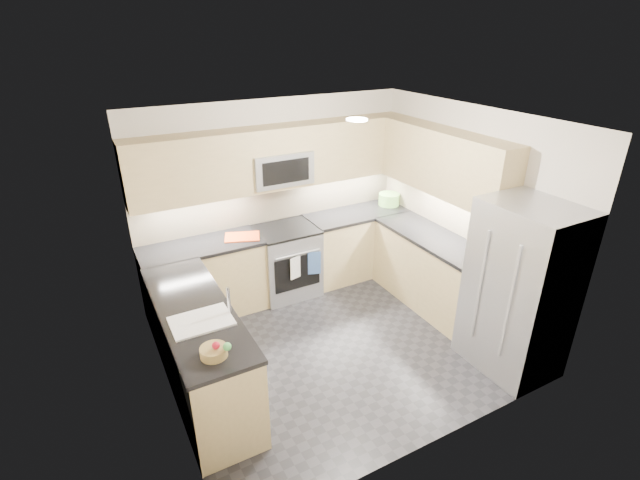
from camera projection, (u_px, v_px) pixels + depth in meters
The scene contains 36 objects.
floor at pixel (335, 343), 5.28m from camera, with size 3.60×3.20×0.00m, color black.
ceiling at pixel (338, 120), 4.22m from camera, with size 3.60×3.20×0.02m, color beige.
wall_back at pixel (274, 197), 6.02m from camera, with size 3.60×0.02×2.50m, color beige.
wall_front at pixel (443, 325), 3.47m from camera, with size 3.60×0.02×2.50m, color beige.
wall_left at pixel (155, 287), 3.97m from camera, with size 0.02×3.20×2.50m, color beige.
wall_right at pixel (467, 213), 5.52m from camera, with size 0.02×3.20×2.50m, color beige.
base_cab_back_left at pixel (205, 281), 5.65m from camera, with size 1.42×0.60×0.90m, color tan.
base_cab_back_right at pixel (356, 244), 6.59m from camera, with size 1.42×0.60×0.90m, color tan.
base_cab_right at pixel (432, 272), 5.85m from camera, with size 0.60×1.70×0.90m, color tan.
base_cab_peninsula at pixel (200, 351), 4.44m from camera, with size 0.60×2.00×0.90m, color tan.
countertop_back_left at pixel (200, 246), 5.45m from camera, with size 1.42×0.63×0.04m, color black.
countertop_back_right at pixel (357, 214), 6.39m from camera, with size 1.42×0.63×0.04m, color black.
countertop_right at pixel (436, 238), 5.65m from camera, with size 0.63×1.70×0.04m, color black.
countertop_peninsula at pixel (194, 310), 4.24m from camera, with size 0.63×2.00×0.04m, color black.
upper_cab_back at pixel (278, 157), 5.64m from camera, with size 3.60×0.35×0.75m, color tan.
upper_cab_right at pixel (445, 162), 5.42m from camera, with size 0.35×1.95×0.75m, color tan.
backsplash_back at pixel (275, 201), 6.04m from camera, with size 3.60×0.01×0.51m, color tan.
backsplash_right at pixel (440, 206), 5.90m from camera, with size 0.01×2.30×0.51m, color tan.
gas_range at pixel (287, 262), 6.10m from camera, with size 0.76×0.65×0.91m, color #9E9FA5.
range_cooktop at pixel (286, 230), 5.90m from camera, with size 0.76×0.65×0.03m, color black.
oven_door_glass at pixel (298, 273), 5.84m from camera, with size 0.62×0.02×0.45m, color black.
oven_handle at pixel (298, 254), 5.71m from camera, with size 0.02×0.02×0.60m, color #B2B5BA.
microwave at pixel (279, 167), 5.67m from camera, with size 0.76×0.40×0.40m, color gray.
microwave_door at pixel (286, 172), 5.51m from camera, with size 0.60×0.01×0.28m, color black.
refrigerator at pixel (520, 290), 4.60m from camera, with size 0.70×0.90×1.80m, color #9C9EA4.
fridge_handle_left at pixel (509, 304), 4.28m from camera, with size 0.02×0.02×1.20m, color #B2B5BA.
fridge_handle_right at pixel (480, 286), 4.57m from camera, with size 0.02×0.02×1.20m, color #B2B5BA.
sink_basin at pixel (202, 328), 4.06m from camera, with size 0.52×0.38×0.16m, color white.
faucet at pixel (229, 301), 4.09m from camera, with size 0.03×0.03×0.28m, color silver.
utensil_bowl at pixel (389, 199), 6.61m from camera, with size 0.29×0.29×0.17m, color #6AAB49.
cutting_board at pixel (242, 237), 5.63m from camera, with size 0.41×0.29×0.01m, color #E74715.
fruit_basket at pixel (214, 352), 3.61m from camera, with size 0.22×0.22×0.08m, color #A68B4D.
fruit_apple at pixel (216, 345), 3.56m from camera, with size 0.06×0.06×0.06m, color red.
fruit_pear at pixel (227, 347), 3.55m from camera, with size 0.07×0.07×0.07m, color #50BC55.
dish_towel_check at pixel (295, 268), 5.74m from camera, with size 0.15×0.01×0.29m, color white.
dish_towel_blue at pixel (314, 263), 5.86m from camera, with size 0.16×0.01×0.31m, color #365895.
Camera 1 is at (-2.18, -3.69, 3.30)m, focal length 26.00 mm.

